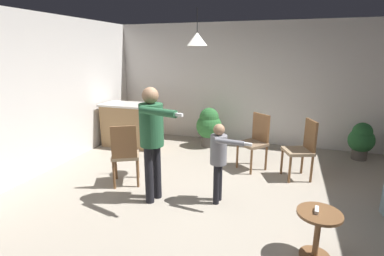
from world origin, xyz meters
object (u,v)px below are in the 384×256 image
Objects in this scene: dining_chair_by_counter at (256,139)px; potted_plant_corner at (209,125)px; potted_plant_by_wall at (361,139)px; spare_remote_on_table at (317,210)px; person_child at (219,155)px; kitchen_counter at (131,125)px; dining_chair_near_wall at (125,153)px; person_adult at (152,133)px; dining_chair_centre_back at (302,147)px; side_table_by_couch at (318,229)px.

dining_chair_by_counter reaches higher than potted_plant_corner.
potted_plant_corner is 3.04m from potted_plant_by_wall.
person_child is at bearing 145.71° from spare_remote_on_table.
potted_plant_by_wall reaches higher than spare_remote_on_table.
kitchen_counter is 1.11× the size of person_child.
kitchen_counter is at bearing 143.27° from spare_remote_on_table.
dining_chair_by_counter is 1.00× the size of dining_chair_near_wall.
potted_plant_by_wall is at bearing 7.53° from kitchen_counter.
dining_chair_centre_back is (2.00, 1.46, -0.46)m from person_adult.
dining_chair_centre_back is (0.78, -0.20, 0.00)m from dining_chair_by_counter.
person_child is 1.14× the size of dining_chair_by_counter.
kitchen_counter is 2.83m from dining_chair_by_counter.
kitchen_counter is 2.71m from person_adult.
dining_chair_near_wall is (-2.73, 0.89, 0.22)m from side_table_by_couch.
side_table_by_couch is at bearing -107.16° from potted_plant_by_wall.
dining_chair_near_wall is at bearing -101.33° from person_adult.
dining_chair_by_counter is at bearing 54.23° from dining_chair_centre_back.
potted_plant_corner is 1.18× the size of potted_plant_by_wall.
dining_chair_by_counter reaches higher than kitchen_counter.
potted_plant_by_wall is at bearing 5.27° from dining_chair_near_wall.
spare_remote_on_table is at bearing 150.01° from dining_chair_by_counter.
dining_chair_by_counter reaches higher than side_table_by_couch.
dining_chair_by_counter is 1.00× the size of dining_chair_centre_back.
person_child is at bearing 115.75° from dining_chair_by_counter.
person_child is (2.45, -1.91, 0.23)m from kitchen_counter.
person_adult is 2.69m from potted_plant_corner.
kitchen_counter reaches higher than spare_remote_on_table.
person_adult is 12.47× the size of spare_remote_on_table.
side_table_by_couch is 0.52× the size of dining_chair_near_wall.
person_child is 1.31× the size of potted_plant_corner.
spare_remote_on_table is at bearing -58.41° from potted_plant_corner.
side_table_by_couch is 0.32× the size of person_adult.
dining_chair_near_wall is at bearing -146.90° from potted_plant_by_wall.
spare_remote_on_table is (-0.03, 0.00, 0.21)m from side_table_by_couch.
kitchen_counter is 4.55m from spare_remote_on_table.
dining_chair_by_counter is 1.49m from potted_plant_corner.
dining_chair_near_wall is 1.15× the size of potted_plant_corner.
person_child is at bearing -131.69° from potted_plant_by_wall.
person_adult is 2.51m from dining_chair_centre_back.
dining_chair_near_wall reaches higher than side_table_by_couch.
spare_remote_on_table is at bearing 61.98° from person_child.
kitchen_counter is 1.26× the size of dining_chair_near_wall.
potted_plant_by_wall is at bearing -110.84° from dining_chair_by_counter.
spare_remote_on_table is (3.64, -2.72, 0.06)m from kitchen_counter.
person_adult is at bearing -92.02° from potted_plant_corner.
kitchen_counter is 1.70× the size of potted_plant_by_wall.
dining_chair_centre_back is at bearing -155.03° from dining_chair_by_counter.
person_adult is 2.19× the size of potted_plant_by_wall.
dining_chair_centre_back is at bearing 92.82° from side_table_by_couch.
person_child reaches higher than potted_plant_corner.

